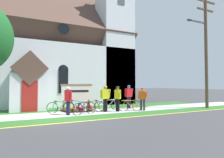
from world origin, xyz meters
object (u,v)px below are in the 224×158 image
Objects in this scene: bicycle_green at (76,106)px; cyclist_in_yellow_jersey at (105,96)px; bicycle_blue at (60,107)px; cyclist_in_red_jersey at (129,95)px; bicycle_yellow at (109,105)px; cyclist_in_green_jersey at (143,97)px; bicycle_silver at (85,108)px; cyclist_in_white_jersey at (118,96)px; bicycle_black at (130,105)px; bicycle_orange at (92,107)px; cyclist_in_blue_jersey at (68,99)px; utility_pole at (205,44)px; church_sign at (77,93)px; roadside_conifer at (112,54)px.

bicycle_green is 2.03m from cyclist_in_yellow_jersey.
cyclist_in_red_jersey is at bearing 1.91° from bicycle_blue.
bicycle_yellow is 2.44m from cyclist_in_green_jersey.
bicycle_silver is 1.68m from bicycle_blue.
cyclist_in_green_jersey is at bearing -11.71° from cyclist_in_white_jersey.
bicycle_silver reaches higher than bicycle_black.
cyclist_in_blue_jersey is at bearing -163.66° from bicycle_orange.
utility_pole is at bearing -10.82° from bicycle_orange.
bicycle_yellow is 3.29m from cyclist_in_blue_jersey.
cyclist_in_red_jersey is at bearing 64.35° from bicycle_black.
cyclist_in_blue_jersey is at bearing -167.71° from cyclist_in_red_jersey.
cyclist_in_green_jersey is 2.71m from cyclist_in_yellow_jersey.
bicycle_black is at bearing 169.83° from utility_pole.
utility_pole reaches higher than cyclist_in_blue_jersey.
church_sign reaches higher than bicycle_orange.
cyclist_in_red_jersey is at bearing -105.01° from roadside_conifer.
bicycle_orange is 0.20× the size of roadside_conifer.
utility_pole reaches higher than bicycle_orange.
cyclist_in_red_jersey is at bearing 158.38° from utility_pole.
bicycle_green reaches higher than bicycle_silver.
cyclist_in_white_jersey is 8.34m from utility_pole.
bicycle_orange is (0.64, -1.53, -0.87)m from church_sign.
bicycle_orange is 0.19× the size of utility_pole.
cyclist_in_white_jersey reaches higher than bicycle_green.
bicycle_orange is 0.98× the size of cyclist_in_red_jersey.
cyclist_in_blue_jersey is at bearing 167.06° from bicycle_silver.
cyclist_in_yellow_jersey is (-2.66, 0.50, 0.12)m from cyclist_in_green_jersey.
bicycle_black is 2.69m from bicycle_orange.
cyclist_in_white_jersey is (-0.92, 0.14, 0.65)m from bicycle_black.
roadside_conifer is (5.67, 5.93, 4.16)m from church_sign.
cyclist_in_yellow_jersey is at bearing -118.29° from roadside_conifer.
bicycle_silver is at bearing -91.55° from church_sign.
bicycle_black is at bearing 2.25° from bicycle_silver.
church_sign is at bearing 140.18° from cyclist_in_white_jersey.
cyclist_in_green_jersey is (4.14, -2.33, -0.31)m from church_sign.
bicycle_blue reaches higher than bicycle_orange.
bicycle_silver is at bearing -125.04° from roadside_conifer.
bicycle_silver is 0.19× the size of roadside_conifer.
cyclist_in_green_jersey is 0.91× the size of cyclist_in_yellow_jersey.
bicycle_black is 7.91m from utility_pole.
cyclist_in_green_jersey reaches higher than bicycle_orange.
church_sign is at bearing 40.46° from bicycle_blue.
bicycle_silver is (-2.15, -1.10, 0.01)m from bicycle_yellow.
bicycle_silver is 0.18× the size of utility_pole.
cyclist_in_white_jersey is 0.87m from cyclist_in_yellow_jersey.
bicycle_blue is at bearing 167.36° from cyclist_in_white_jersey.
cyclist_in_yellow_jersey is 9.83m from roadside_conifer.
bicycle_blue is at bearing -178.09° from cyclist_in_red_jersey.
bicycle_black is at bearing -15.19° from bicycle_green.
cyclist_in_green_jersey is at bearing -30.12° from bicycle_yellow.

